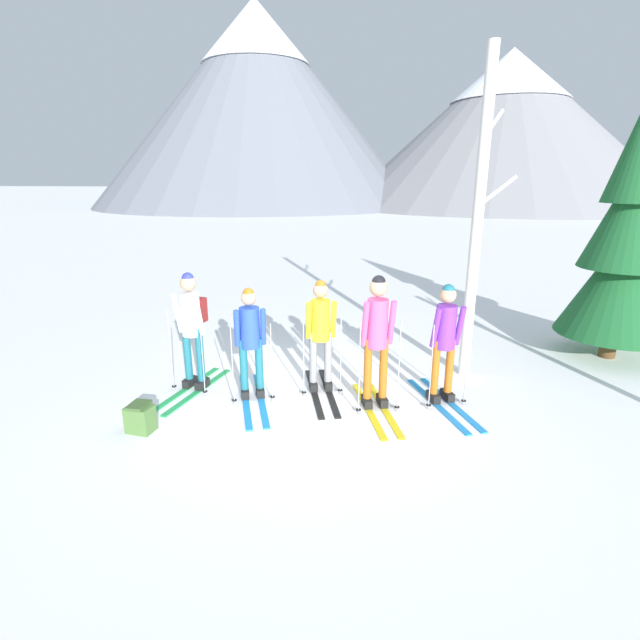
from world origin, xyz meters
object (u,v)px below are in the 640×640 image
object	(u,v)px
skier_in_blue	(250,338)
pine_tree_near	(627,240)
skier_in_white	(192,324)
skier_in_yellow	(321,332)
skier_in_purple	(445,340)
skier_in_pink	(377,334)
backpack_on_snow_front	(140,418)
birch_tree_tall	(478,221)

from	to	relation	value
skier_in_blue	pine_tree_near	xyz separation A→B (m)	(5.71, 2.76, 1.17)
skier_in_white	skier_in_yellow	world-z (taller)	skier_in_white
skier_in_white	skier_in_purple	distance (m)	3.64
skier_in_pink	pine_tree_near	world-z (taller)	pine_tree_near
skier_in_purple	backpack_on_snow_front	world-z (taller)	skier_in_purple
skier_in_pink	backpack_on_snow_front	xyz separation A→B (m)	(-2.83, -1.25, -0.88)
pine_tree_near	backpack_on_snow_front	bearing A→B (deg)	-149.54
skier_in_blue	skier_in_pink	distance (m)	1.78
backpack_on_snow_front	skier_in_pink	bearing A→B (deg)	23.83
skier_in_yellow	birch_tree_tall	bearing A→B (deg)	25.84
pine_tree_near	skier_in_purple	bearing A→B (deg)	-141.41
skier_in_yellow	skier_in_pink	xyz separation A→B (m)	(0.84, -0.37, 0.15)
skier_in_purple	birch_tree_tall	xyz separation A→B (m)	(0.42, 1.11, 1.52)
skier_in_yellow	skier_in_purple	world-z (taller)	skier_in_purple
birch_tree_tall	skier_in_pink	bearing A→B (deg)	-133.26
skier_in_pink	birch_tree_tall	size ratio (longest dim) A/B	0.38
skier_in_pink	pine_tree_near	bearing A→B (deg)	34.73
skier_in_blue	skier_in_purple	world-z (taller)	skier_in_purple
birch_tree_tall	skier_in_blue	bearing A→B (deg)	-154.85
pine_tree_near	skier_in_blue	bearing A→B (deg)	-154.16
backpack_on_snow_front	skier_in_yellow	bearing A→B (deg)	39.11
skier_in_white	birch_tree_tall	bearing A→B (deg)	18.08
skier_in_yellow	birch_tree_tall	xyz separation A→B (m)	(2.18, 1.06, 1.54)
skier_in_yellow	pine_tree_near	xyz separation A→B (m)	(4.77, 2.36, 1.16)
skier_in_purple	pine_tree_near	world-z (taller)	pine_tree_near
skier_in_blue	backpack_on_snow_front	distance (m)	1.77
skier_in_white	skier_in_blue	bearing A→B (deg)	-8.34
birch_tree_tall	backpack_on_snow_front	world-z (taller)	birch_tree_tall
birch_tree_tall	backpack_on_snow_front	size ratio (longest dim) A/B	12.79
skier_in_yellow	backpack_on_snow_front	world-z (taller)	skier_in_yellow
skier_in_pink	skier_in_purple	bearing A→B (deg)	19.24
birch_tree_tall	backpack_on_snow_front	xyz separation A→B (m)	(-4.17, -2.68, -2.27)
skier_in_blue	backpack_on_snow_front	size ratio (longest dim) A/B	4.61
skier_in_yellow	pine_tree_near	world-z (taller)	pine_tree_near
skier_in_white	backpack_on_snow_front	size ratio (longest dim) A/B	4.70
skier_in_blue	pine_tree_near	size ratio (longest dim) A/B	0.39
skier_in_purple	skier_in_white	bearing A→B (deg)	-176.57
skier_in_blue	birch_tree_tall	xyz separation A→B (m)	(3.11, 1.46, 1.55)
skier_in_yellow	skier_in_purple	xyz separation A→B (m)	(1.75, -0.05, 0.01)
pine_tree_near	skier_in_pink	bearing A→B (deg)	-145.27
skier_in_blue	pine_tree_near	bearing A→B (deg)	25.84
skier_in_yellow	pine_tree_near	size ratio (longest dim) A/B	0.37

